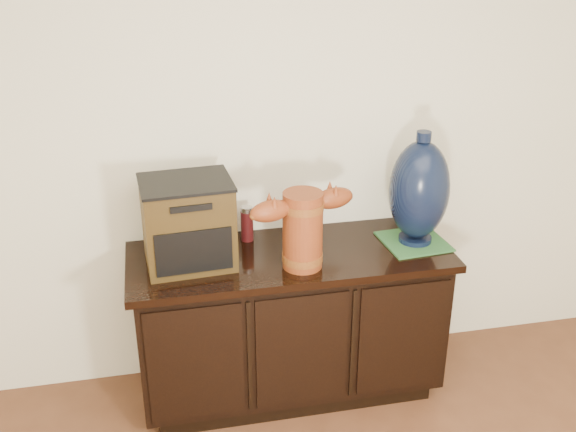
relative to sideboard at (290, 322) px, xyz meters
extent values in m
plane|color=white|center=(0.00, 0.27, 0.91)|extent=(4.50, 0.00, 4.50)
cube|color=black|center=(0.00, 0.00, -0.35)|extent=(1.29, 0.45, 0.08)
cube|color=black|center=(0.00, 0.00, 0.01)|extent=(1.40, 0.50, 0.64)
cube|color=black|center=(0.00, 0.00, 0.35)|extent=(1.46, 0.56, 0.03)
cube|color=black|center=(-0.47, -0.25, 0.01)|extent=(0.41, 0.01, 0.56)
cube|color=black|center=(0.00, -0.25, 0.01)|extent=(0.41, 0.01, 0.56)
cube|color=black|center=(0.47, -0.25, 0.01)|extent=(0.41, 0.01, 0.56)
cylinder|color=brown|center=(0.03, -0.12, 0.54)|extent=(0.21, 0.21, 0.34)
cylinder|color=#4C220E|center=(0.03, -0.12, 0.41)|extent=(0.22, 0.22, 0.03)
cylinder|color=#4C220E|center=(0.03, -0.12, 0.66)|extent=(0.22, 0.22, 0.03)
ellipsoid|color=brown|center=(-0.12, -0.16, 0.66)|extent=(0.20, 0.13, 0.09)
ellipsoid|color=brown|center=(0.17, -0.09, 0.66)|extent=(0.20, 0.13, 0.09)
cube|color=#39280E|center=(-0.45, 0.01, 0.55)|extent=(0.39, 0.32, 0.37)
cube|color=black|center=(-0.44, -0.14, 0.50)|extent=(0.32, 0.03, 0.19)
cube|color=black|center=(-0.45, 0.01, 0.75)|extent=(0.40, 0.33, 0.01)
cube|color=#2C612F|center=(0.59, -0.01, 0.37)|extent=(0.31, 0.31, 0.01)
cylinder|color=black|center=(0.59, -0.01, 0.39)|extent=(0.15, 0.15, 0.02)
ellipsoid|color=black|center=(0.59, -0.01, 0.63)|extent=(0.30, 0.30, 0.46)
cylinder|color=black|center=(0.59, -0.01, 0.88)|extent=(0.07, 0.07, 0.04)
cylinder|color=#5E1012|center=(-0.17, 0.18, 0.44)|extent=(0.06, 0.06, 0.15)
cylinder|color=silver|center=(-0.17, 0.18, 0.53)|extent=(0.05, 0.05, 0.02)
camera|label=1|loc=(-0.56, -2.64, 1.79)|focal=42.00mm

